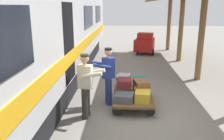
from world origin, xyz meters
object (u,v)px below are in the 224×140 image
at_px(suitcase_slate_roller, 124,97).
at_px(suitcase_teal_softside, 140,80).
at_px(train_car, 11,38).
at_px(porter_by_door, 86,84).
at_px(suitcase_yellow_case, 143,96).
at_px(luggage_cart, 133,96).
at_px(suitcase_orange_carryall, 141,90).
at_px(suitcase_cream_canvas, 140,85).
at_px(suitcase_gray_aluminum, 124,77).
at_px(suitcase_olive_duffel, 124,90).
at_px(suitcase_maroon_trunk, 124,83).
at_px(suitcase_brown_leather, 142,83).
at_px(baggage_tug, 145,43).
at_px(suitcase_navy_fabric, 124,84).
at_px(porter_in_overalls, 108,74).

height_order(suitcase_slate_roller, suitcase_teal_softside, suitcase_teal_softside).
bearing_deg(train_car, porter_by_door, 173.73).
bearing_deg(suitcase_yellow_case, train_car, 2.45).
relative_size(train_car, luggage_cart, 11.16).
xyz_separation_m(suitcase_orange_carryall, suitcase_cream_canvas, (0.00, -0.51, -0.03)).
bearing_deg(suitcase_cream_canvas, suitcase_gray_aluminum, -4.19).
bearing_deg(porter_by_door, suitcase_gray_aluminum, -124.53).
bearing_deg(suitcase_gray_aluminum, suitcase_olive_duffel, 91.72).
bearing_deg(suitcase_teal_softside, luggage_cart, 63.40).
relative_size(suitcase_slate_roller, suitcase_maroon_trunk, 0.98).
bearing_deg(suitcase_olive_duffel, train_car, 12.58).
bearing_deg(suitcase_brown_leather, baggage_tug, -95.66).
relative_size(suitcase_gray_aluminum, baggage_tug, 0.27).
height_order(suitcase_navy_fabric, suitcase_teal_softside, suitcase_teal_softside).
distance_m(luggage_cart, suitcase_navy_fabric, 0.60).
bearing_deg(suitcase_olive_duffel, suitcase_navy_fabric, -90.00).
height_order(luggage_cart, suitcase_cream_canvas, suitcase_cream_canvas).
relative_size(suitcase_gray_aluminum, suitcase_brown_leather, 1.00).
bearing_deg(luggage_cart, baggage_tug, -97.44).
xyz_separation_m(suitcase_olive_duffel, suitcase_cream_canvas, (-0.50, -0.51, -0.02)).
height_order(suitcase_olive_duffel, suitcase_gray_aluminum, suitcase_gray_aluminum).
bearing_deg(luggage_cart, porter_by_door, 34.97).
distance_m(train_car, suitcase_maroon_trunk, 3.29).
bearing_deg(train_car, baggage_tug, -116.14).
bearing_deg(suitcase_slate_roller, suitcase_gray_aluminum, -89.11).
distance_m(suitcase_navy_fabric, suitcase_cream_canvas, 0.50).
bearing_deg(suitcase_navy_fabric, suitcase_orange_carryall, 134.84).
bearing_deg(suitcase_navy_fabric, porter_by_door, 54.29).
bearing_deg(train_car, luggage_cart, -168.39).
relative_size(train_car, suitcase_olive_duffel, 40.57).
height_order(suitcase_slate_roller, suitcase_cream_canvas, suitcase_cream_canvas).
distance_m(suitcase_olive_duffel, suitcase_maroon_trunk, 0.24).
relative_size(suitcase_navy_fabric, baggage_tug, 0.30).
height_order(suitcase_brown_leather, porter_by_door, porter_by_door).
bearing_deg(train_car, suitcase_cream_canvas, -161.33).
height_order(luggage_cart, suitcase_gray_aluminum, suitcase_gray_aluminum).
xyz_separation_m(luggage_cart, suitcase_olive_duffel, (0.25, 0.00, 0.18)).
bearing_deg(suitcase_orange_carryall, suitcase_teal_softside, -89.76).
xyz_separation_m(suitcase_maroon_trunk, suitcase_teal_softside, (-0.50, -0.52, -0.07)).
distance_m(suitcase_slate_roller, suitcase_teal_softside, 1.14).
relative_size(suitcase_slate_roller, porter_in_overalls, 0.30).
height_order(suitcase_maroon_trunk, suitcase_teal_softside, suitcase_maroon_trunk).
bearing_deg(suitcase_navy_fabric, baggage_tug, -99.84).
height_order(train_car, suitcase_gray_aluminum, train_car).
distance_m(suitcase_orange_carryall, porter_in_overalls, 1.10).
bearing_deg(luggage_cart, suitcase_cream_canvas, -116.44).
distance_m(suitcase_yellow_case, suitcase_gray_aluminum, 1.19).
bearing_deg(suitcase_slate_roller, suitcase_yellow_case, 180.00).
bearing_deg(suitcase_olive_duffel, suitcase_orange_carryall, 180.00).
relative_size(suitcase_navy_fabric, suitcase_maroon_trunk, 1.08).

